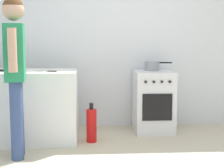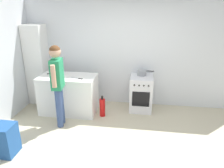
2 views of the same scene
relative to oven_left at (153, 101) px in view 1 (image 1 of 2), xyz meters
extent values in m
cube|color=silver|center=(-0.35, 0.37, 0.87)|extent=(6.00, 0.10, 2.60)
cube|color=white|center=(-1.70, -0.38, 0.02)|extent=(1.30, 0.70, 0.90)
cube|color=silver|center=(0.00, 0.00, 0.00)|extent=(0.53, 0.60, 0.85)
cube|color=black|center=(0.00, -0.30, -0.03)|extent=(0.40, 0.01, 0.36)
cylinder|color=black|center=(-0.12, -0.12, 0.42)|extent=(0.17, 0.17, 0.01)
cylinder|color=black|center=(0.12, -0.12, 0.42)|extent=(0.17, 0.17, 0.01)
cylinder|color=black|center=(-0.12, 0.12, 0.42)|extent=(0.17, 0.17, 0.01)
cylinder|color=black|center=(0.12, 0.12, 0.42)|extent=(0.17, 0.17, 0.01)
cylinder|color=black|center=(-0.16, -0.31, 0.31)|extent=(0.04, 0.02, 0.04)
cylinder|color=black|center=(-0.05, -0.31, 0.31)|extent=(0.04, 0.02, 0.04)
cylinder|color=black|center=(0.05, -0.31, 0.31)|extent=(0.04, 0.02, 0.04)
cylinder|color=black|center=(0.16, -0.31, 0.31)|extent=(0.04, 0.02, 0.04)
cylinder|color=gray|center=(-0.01, 0.10, 0.49)|extent=(0.21, 0.21, 0.13)
cylinder|color=black|center=(0.19, 0.10, 0.54)|extent=(0.18, 0.02, 0.02)
cube|color=black|center=(-2.00, -0.32, 0.48)|extent=(0.11, 0.06, 0.01)
cube|color=silver|center=(-1.49, -0.47, 0.48)|extent=(0.20, 0.10, 0.01)
cube|color=black|center=(-1.34, -0.52, 0.48)|extent=(0.11, 0.06, 0.01)
cube|color=black|center=(-1.93, -0.46, 0.48)|extent=(0.11, 0.06, 0.01)
cube|color=silver|center=(-2.01, -0.23, 0.48)|extent=(0.24, 0.09, 0.01)
cylinder|color=#384C7A|center=(-1.67, -1.07, 0.00)|extent=(0.13, 0.13, 0.85)
cylinder|color=#384C7A|center=(-1.69, -0.91, 0.00)|extent=(0.13, 0.13, 0.85)
cube|color=#268C59|center=(-1.68, -0.99, 0.73)|extent=(0.24, 0.36, 0.60)
cylinder|color=tan|center=(-1.65, -1.23, 0.76)|extent=(0.09, 0.09, 0.44)
cylinder|color=tan|center=(-1.71, -0.76, 0.76)|extent=(0.09, 0.09, 0.44)
sphere|color=tan|center=(-1.68, -0.99, 1.17)|extent=(0.23, 0.23, 0.23)
sphere|color=brown|center=(-1.68, -0.99, 1.19)|extent=(0.22, 0.22, 0.22)
cylinder|color=red|center=(-0.87, -0.48, -0.22)|extent=(0.13, 0.13, 0.42)
cylinder|color=black|center=(-0.87, -0.48, 0.03)|extent=(0.05, 0.05, 0.08)
camera|label=1|loc=(-0.87, -4.70, 0.87)|focal=55.00mm
camera|label=2|loc=(0.01, -4.93, 2.07)|focal=35.00mm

